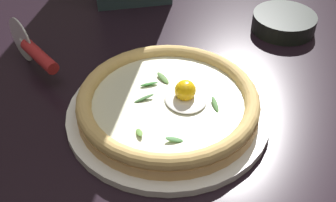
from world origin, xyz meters
name	(u,v)px	position (x,y,z in m)	size (l,w,h in m)	color
ground_plane	(189,136)	(0.00, 0.00, -0.01)	(2.40, 2.40, 0.03)	black
pizza_plate	(168,114)	(0.03, 0.03, 0.01)	(0.32, 0.32, 0.01)	white
pizza	(168,102)	(0.03, 0.03, 0.03)	(0.28, 0.28, 0.05)	#E1AD68
side_bowl	(284,22)	(0.24, -0.26, 0.02)	(0.13, 0.13, 0.03)	black
pizza_cutter	(34,51)	(0.21, 0.23, 0.04)	(0.15, 0.09, 0.08)	silver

